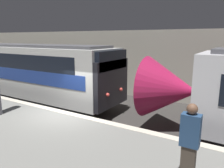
{
  "coord_description": "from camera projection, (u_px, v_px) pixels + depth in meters",
  "views": [
    {
      "loc": [
        5.97,
        -6.28,
        3.99
      ],
      "look_at": [
        1.48,
        1.05,
        2.16
      ],
      "focal_mm": 35.0,
      "sensor_mm": 36.0,
      "label": 1
    }
  ],
  "objects": [
    {
      "name": "ground_plane",
      "position": [
        69.0,
        135.0,
        9.11
      ],
      "size": [
        120.0,
        120.0,
        0.0
      ],
      "primitive_type": "plane",
      "color": "#33302D"
    },
    {
      "name": "platform",
      "position": [
        26.0,
        143.0,
        7.31
      ],
      "size": [
        40.0,
        4.08,
        1.05
      ],
      "color": "slate",
      "rests_on": "ground"
    },
    {
      "name": "station_rear_barrier",
      "position": [
        141.0,
        64.0,
        14.66
      ],
      "size": [
        50.0,
        0.15,
        4.48
      ],
      "color": "#B2AD9E",
      "rests_on": "ground"
    },
    {
      "name": "person_walking",
      "position": [
        190.0,
        141.0,
        4.45
      ],
      "size": [
        0.38,
        0.24,
        1.68
      ],
      "color": "#473D33",
      "rests_on": "platform"
    }
  ]
}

